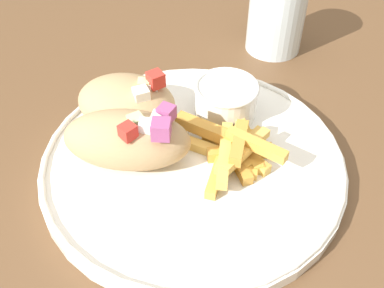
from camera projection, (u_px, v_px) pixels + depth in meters
name	position (u px, v px, depth m)	size (l,w,h in m)	color
table	(180.00, 169.00, 0.56)	(1.41, 1.41, 0.76)	brown
plate	(192.00, 161.00, 0.46)	(0.31, 0.31, 0.02)	white
pita_sandwich_near	(127.00, 139.00, 0.44)	(0.13, 0.08, 0.07)	tan
pita_sandwich_far	(126.00, 100.00, 0.48)	(0.12, 0.10, 0.06)	tan
fries_pile	(233.00, 148.00, 0.45)	(0.11, 0.11, 0.03)	gold
sauce_ramekin	(225.00, 99.00, 0.49)	(0.07, 0.07, 0.04)	white
water_glass	(275.00, 19.00, 0.60)	(0.08, 0.08, 0.10)	silver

